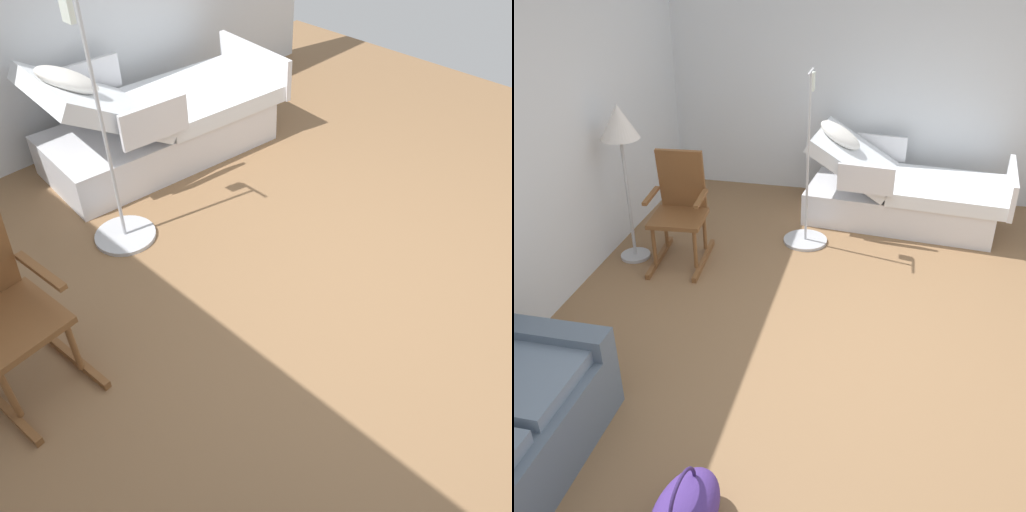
% 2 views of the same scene
% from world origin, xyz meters
% --- Properties ---
extents(ground_plane, '(7.21, 7.21, 0.00)m').
position_xyz_m(ground_plane, '(0.00, 0.00, 0.00)').
color(ground_plane, olive).
extents(back_wall, '(5.97, 0.10, 2.70)m').
position_xyz_m(back_wall, '(0.00, 2.63, 1.35)').
color(back_wall, silver).
rests_on(back_wall, ground).
extents(side_wall, '(0.10, 5.35, 2.70)m').
position_xyz_m(side_wall, '(2.93, 0.00, 1.35)').
color(side_wall, silver).
rests_on(side_wall, ground).
extents(hospital_bed, '(1.16, 2.14, 1.07)m').
position_xyz_m(hospital_bed, '(2.19, -0.14, 0.31)').
color(hospital_bed, silver).
rests_on(hospital_bed, ground).
extents(rocking_chair, '(0.80, 0.53, 1.05)m').
position_xyz_m(rocking_chair, '(0.93, 1.86, 0.50)').
color(rocking_chair, brown).
rests_on(rocking_chair, ground).
extents(floor_lamp, '(0.34, 0.34, 1.48)m').
position_xyz_m(floor_lamp, '(0.84, 2.31, 1.23)').
color(floor_lamp, '#B2B5BA').
rests_on(floor_lamp, ground).
extents(iv_pole, '(0.44, 0.44, 1.69)m').
position_xyz_m(iv_pole, '(1.51, 0.76, 0.25)').
color(iv_pole, '#B2B5BA').
rests_on(iv_pole, ground).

